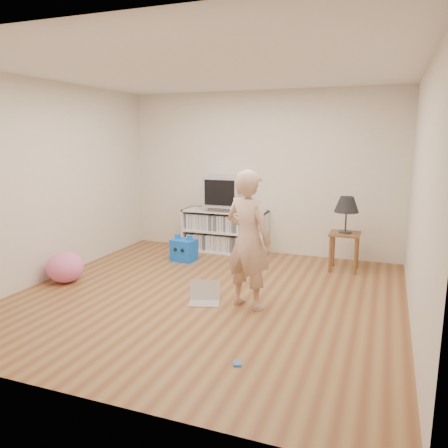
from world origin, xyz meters
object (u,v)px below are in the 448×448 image
side_table (345,242)px  laptop (205,296)px  person (248,240)px  dvd_deck (225,208)px  table_lamp (347,205)px  crt_tv (225,191)px  plush_blue (184,250)px  media_unit (225,231)px  plush_pink (65,267)px

side_table → laptop: bearing=-126.9°
person → laptop: size_ratio=3.75×
dvd_deck → table_lamp: (1.95, -0.37, 0.21)m
dvd_deck → side_table: dvd_deck is taller
crt_tv → plush_blue: size_ratio=1.48×
side_table → laptop: side_table is taller
person → dvd_deck: bearing=-45.0°
person → laptop: bearing=22.7°
dvd_deck → media_unit: bearing=90.0°
plush_blue → dvd_deck: bearing=66.9°
dvd_deck → table_lamp: table_lamp is taller
media_unit → person: size_ratio=0.91×
dvd_deck → table_lamp: size_ratio=0.87×
media_unit → dvd_deck: bearing=-90.0°
media_unit → side_table: media_unit is taller
laptop → plush_blue: plush_blue is taller
media_unit → side_table: 1.99m
person → plush_pink: 2.56m
dvd_deck → person: person is taller
plush_blue → plush_pink: bearing=-117.8°
side_table → plush_blue: bearing=-171.5°
media_unit → plush_blue: size_ratio=3.45×
media_unit → laptop: bearing=-75.6°
laptop → plush_blue: size_ratio=1.02×
side_table → plush_pink: (-3.37, -1.83, -0.21)m
media_unit → dvd_deck: dvd_deck is taller
side_table → plush_blue: side_table is taller
side_table → person: bearing=-115.8°
laptop → plush_pink: (-1.99, 0.01, 0.14)m
table_lamp → plush_blue: table_lamp is taller
laptop → crt_tv: bearing=87.9°
media_unit → laptop: size_ratio=3.40×
side_table → laptop: size_ratio=1.34×
laptop → plush_pink: size_ratio=0.86×
crt_tv → table_lamp: 1.99m
dvd_deck → laptop: bearing=-75.5°
plush_pink → dvd_deck: bearing=57.1°
table_lamp → plush_pink: size_ratio=1.08×
dvd_deck → person: (1.08, -2.17, 0.04)m
media_unit → table_lamp: size_ratio=2.72×
plush_blue → plush_pink: same height
dvd_deck → plush_blue: dvd_deck is taller
dvd_deck → plush_pink: size_ratio=0.94×
dvd_deck → side_table: bearing=-10.7°
table_lamp → crt_tv: bearing=169.4°
dvd_deck → plush_pink: (-1.42, -2.20, -0.53)m
crt_tv → side_table: (1.95, -0.37, -0.60)m
laptop → plush_pink: 2.00m
person → plush_blue: (-1.49, 1.45, -0.60)m
media_unit → dvd_deck: 0.39m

